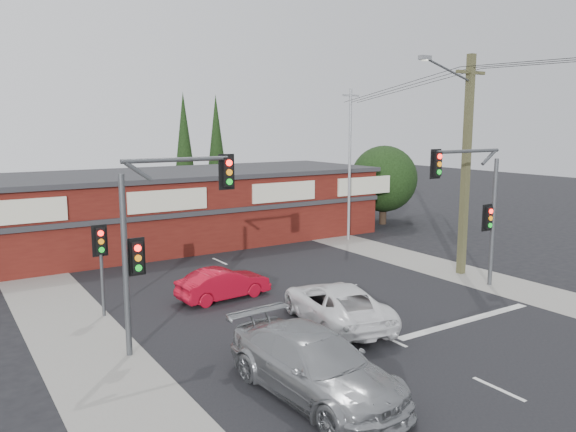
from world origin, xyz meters
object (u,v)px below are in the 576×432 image
shop_building (160,208)px  utility_pole (465,158)px  red_sedan (224,284)px  silver_suv (315,365)px  white_suv (336,304)px

shop_building → utility_pole: size_ratio=2.73×
red_sedan → shop_building: 11.67m
silver_suv → utility_pole: size_ratio=0.57×
white_suv → red_sedan: (-1.98, 4.76, -0.11)m
shop_building → silver_suv: bearing=-99.3°
white_suv → silver_suv: silver_suv is taller
red_sedan → silver_suv: bearing=164.4°
red_sedan → utility_pole: 12.22m
white_suv → shop_building: (-0.39, 16.22, 1.40)m
red_sedan → utility_pole: utility_pole is taller
shop_building → utility_pole: 17.15m
white_suv → utility_pole: 10.35m
silver_suv → red_sedan: 8.80m
white_suv → shop_building: 16.28m
silver_suv → utility_pole: 14.75m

